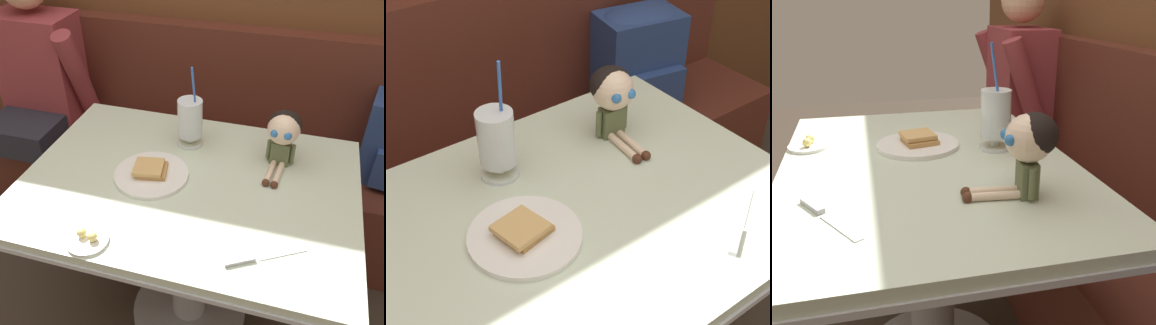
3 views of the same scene
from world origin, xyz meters
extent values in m
cube|color=#512319|center=(0.00, 0.77, 0.23)|extent=(2.60, 0.48, 0.45)
cube|color=#512319|center=(0.00, 0.96, 0.73)|extent=(2.60, 0.10, 0.55)
cube|color=beige|center=(0.00, 0.18, 0.72)|extent=(1.10, 0.80, 0.03)
cube|color=#B7BABF|center=(0.00, 0.18, 0.70)|extent=(1.11, 0.81, 0.02)
cylinder|color=#A5A8AD|center=(0.00, 0.18, 0.37)|extent=(0.14, 0.14, 0.65)
cylinder|color=gray|center=(0.00, 0.18, 0.02)|extent=(0.48, 0.48, 0.04)
cylinder|color=white|center=(-0.13, 0.17, 0.75)|extent=(0.25, 0.25, 0.01)
cube|color=#B78447|center=(-0.12, 0.17, 0.76)|extent=(0.11, 0.11, 0.01)
cube|color=tan|center=(-0.14, 0.17, 0.78)|extent=(0.11, 0.11, 0.01)
cylinder|color=silver|center=(-0.06, 0.39, 0.74)|extent=(0.10, 0.10, 0.01)
cylinder|color=silver|center=(-0.06, 0.39, 0.77)|extent=(0.03, 0.03, 0.03)
cylinder|color=silver|center=(-0.06, 0.39, 0.85)|extent=(0.09, 0.09, 0.14)
cylinder|color=#E0DB6B|center=(-0.06, 0.39, 0.84)|extent=(0.08, 0.08, 0.12)
cylinder|color=blue|center=(-0.04, 0.39, 0.95)|extent=(0.02, 0.04, 0.22)
cylinder|color=white|center=(-0.19, -0.16, 0.74)|extent=(0.12, 0.12, 0.01)
sphere|color=#F4E07A|center=(-0.21, -0.15, 0.76)|extent=(0.03, 0.03, 0.03)
sphere|color=#F4E07A|center=(-0.18, -0.16, 0.76)|extent=(0.03, 0.03, 0.03)
cube|color=silver|center=(0.33, -0.05, 0.74)|extent=(0.13, 0.09, 0.00)
cube|color=#B2B5BA|center=(0.23, -0.11, 0.75)|extent=(0.08, 0.06, 0.01)
cube|color=#5B6642|center=(0.28, 0.37, 0.78)|extent=(0.07, 0.05, 0.08)
sphere|color=beige|center=(0.28, 0.37, 0.88)|extent=(0.11, 0.11, 0.11)
ellipsoid|color=black|center=(0.28, 0.38, 0.89)|extent=(0.12, 0.12, 0.10)
sphere|color=#2D6BB2|center=(0.25, 0.32, 0.88)|extent=(0.03, 0.03, 0.03)
sphere|color=#2D6BB2|center=(0.29, 0.32, 0.88)|extent=(0.03, 0.03, 0.03)
cylinder|color=beige|center=(0.25, 0.29, 0.75)|extent=(0.03, 0.12, 0.02)
cylinder|color=beige|center=(0.28, 0.29, 0.75)|extent=(0.03, 0.12, 0.02)
sphere|color=#4C2819|center=(0.25, 0.23, 0.75)|extent=(0.03, 0.03, 0.03)
sphere|color=#4C2819|center=(0.28, 0.23, 0.75)|extent=(0.03, 0.03, 0.03)
cylinder|color=#5B6642|center=(0.24, 0.37, 0.79)|extent=(0.02, 0.02, 0.07)
cylinder|color=#5B6642|center=(0.32, 0.36, 0.79)|extent=(0.02, 0.02, 0.07)
cube|color=maroon|center=(-0.94, 0.80, 0.74)|extent=(0.38, 0.24, 0.58)
cube|color=#23232D|center=(-0.94, 0.62, 0.52)|extent=(0.34, 0.36, 0.14)
cylinder|color=maroon|center=(-0.71, 0.75, 0.77)|extent=(0.09, 0.25, 0.48)
camera|label=1|loc=(0.31, -0.84, 1.61)|focal=38.81mm
camera|label=2|loc=(-0.54, -0.58, 1.59)|focal=51.44mm
camera|label=3|loc=(1.13, 0.01, 1.17)|focal=40.64mm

